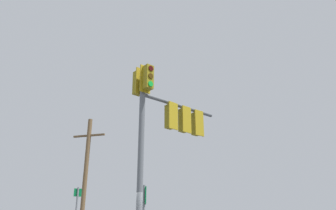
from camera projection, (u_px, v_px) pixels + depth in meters
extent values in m
cylinder|color=slate|center=(140.00, 168.00, 10.79)|extent=(0.20, 0.20, 6.53)
cylinder|color=slate|center=(180.00, 106.00, 12.79)|extent=(1.74, 3.19, 0.14)
cube|color=olive|center=(138.00, 83.00, 12.15)|extent=(0.40, 0.40, 0.90)
cube|color=#B29319|center=(141.00, 82.00, 12.03)|extent=(0.24, 0.41, 1.04)
cylinder|color=#360503|center=(136.00, 77.00, 12.38)|extent=(0.12, 0.19, 0.20)
cylinder|color=#3C2703|center=(136.00, 85.00, 12.27)|extent=(0.12, 0.19, 0.20)
cylinder|color=green|center=(135.00, 92.00, 12.16)|extent=(0.12, 0.19, 0.20)
cube|color=olive|center=(148.00, 78.00, 11.72)|extent=(0.40, 0.40, 0.90)
cube|color=#B29319|center=(145.00, 79.00, 11.84)|extent=(0.24, 0.41, 1.04)
cylinder|color=#360503|center=(151.00, 68.00, 11.71)|extent=(0.12, 0.19, 0.20)
cylinder|color=#3C2703|center=(151.00, 76.00, 11.60)|extent=(0.12, 0.19, 0.20)
cylinder|color=green|center=(151.00, 84.00, 11.49)|extent=(0.12, 0.19, 0.20)
cube|color=olive|center=(170.00, 117.00, 12.30)|extent=(0.40, 0.40, 0.90)
cube|color=#B29319|center=(173.00, 116.00, 12.19)|extent=(0.22, 0.42, 1.04)
cylinder|color=#360503|center=(167.00, 110.00, 12.52)|extent=(0.11, 0.19, 0.20)
cylinder|color=#3C2703|center=(167.00, 118.00, 12.42)|extent=(0.11, 0.19, 0.20)
cylinder|color=green|center=(167.00, 125.00, 12.31)|extent=(0.11, 0.19, 0.20)
cube|color=olive|center=(184.00, 120.00, 12.71)|extent=(0.40, 0.40, 0.90)
cube|color=#B29319|center=(187.00, 119.00, 12.59)|extent=(0.23, 0.41, 1.04)
cylinder|color=#360503|center=(181.00, 114.00, 12.93)|extent=(0.11, 0.19, 0.20)
cylinder|color=#3C2703|center=(181.00, 121.00, 12.83)|extent=(0.11, 0.19, 0.20)
cylinder|color=green|center=(181.00, 129.00, 12.72)|extent=(0.11, 0.19, 0.20)
cube|color=olive|center=(196.00, 124.00, 13.12)|extent=(0.41, 0.41, 0.90)
cube|color=#B29319|center=(199.00, 123.00, 12.99)|extent=(0.25, 0.40, 1.04)
cylinder|color=#360503|center=(193.00, 118.00, 13.35)|extent=(0.12, 0.19, 0.20)
cylinder|color=#3C2703|center=(193.00, 125.00, 13.24)|extent=(0.12, 0.19, 0.20)
cylinder|color=green|center=(194.00, 132.00, 13.13)|extent=(0.12, 0.19, 0.20)
cylinder|color=brown|center=(85.00, 183.00, 21.81)|extent=(0.29, 0.29, 8.81)
cube|color=brown|center=(89.00, 136.00, 22.98)|extent=(2.35, 0.42, 0.12)
cube|color=#0C7238|center=(146.00, 195.00, 8.82)|extent=(0.17, 0.30, 0.44)
cube|color=white|center=(146.00, 195.00, 8.83)|extent=(0.13, 0.24, 0.38)
cube|color=#0C7238|center=(78.00, 193.00, 12.96)|extent=(0.23, 0.23, 0.30)
cube|color=white|center=(78.00, 193.00, 12.97)|extent=(0.17, 0.18, 0.24)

